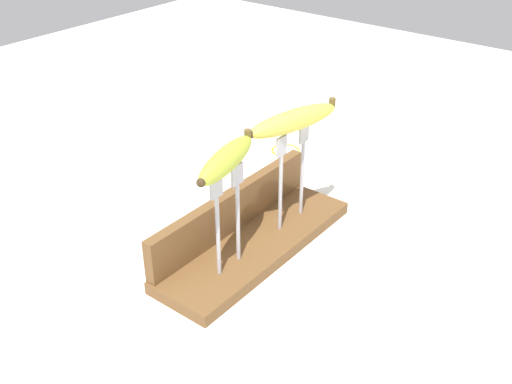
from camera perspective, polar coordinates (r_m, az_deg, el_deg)
ground_plane at (r=1.12m, az=0.00°, el=-5.42°), size 3.00×3.00×0.00m
wooden_board at (r=1.12m, az=0.00°, el=-4.94°), size 0.43×0.13×0.02m
board_backstop at (r=1.12m, az=-2.30°, el=-1.72°), size 0.42×0.02×0.08m
fork_stand_left at (r=0.98m, az=-2.68°, el=-1.79°), size 0.08×0.01×0.19m
fork_stand_right at (r=1.11m, az=3.40°, el=2.24°), size 0.09×0.01×0.19m
banana_raised_left at (r=0.94m, az=-2.82°, el=3.07°), size 0.17×0.07×0.04m
banana_raised_right at (r=1.07m, az=3.55°, el=6.75°), size 0.20×0.09×0.04m
fork_fallen_near at (r=1.43m, az=15.10°, el=2.12°), size 0.16×0.09×0.01m
wire_coil at (r=1.47m, az=2.79°, el=3.99°), size 0.07×0.07×0.00m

